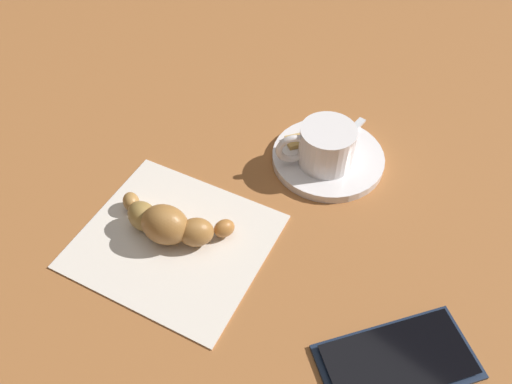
{
  "coord_description": "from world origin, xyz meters",
  "views": [
    {
      "loc": [
        0.26,
        0.25,
        0.44
      ],
      "look_at": [
        -0.02,
        0.01,
        0.01
      ],
      "focal_mm": 35.43,
      "sensor_mm": 36.0,
      "label": 1
    }
  ],
  "objects_px": {
    "espresso_cup": "(325,146)",
    "croissant": "(168,223)",
    "saucer": "(328,158)",
    "napkin": "(174,240)",
    "sugar_packet": "(313,139)",
    "cell_phone": "(398,361)",
    "teaspoon": "(328,154)"
  },
  "relations": [
    {
      "from": "napkin",
      "to": "croissant",
      "type": "height_order",
      "value": "croissant"
    },
    {
      "from": "sugar_packet",
      "to": "cell_phone",
      "type": "xyz_separation_m",
      "value": [
        0.17,
        0.23,
        -0.01
      ]
    },
    {
      "from": "napkin",
      "to": "saucer",
      "type": "bearing_deg",
      "value": 165.7
    },
    {
      "from": "saucer",
      "to": "croissant",
      "type": "distance_m",
      "value": 0.21
    },
    {
      "from": "saucer",
      "to": "espresso_cup",
      "type": "bearing_deg",
      "value": 3.74
    },
    {
      "from": "espresso_cup",
      "to": "cell_phone",
      "type": "relative_size",
      "value": 0.52
    },
    {
      "from": "napkin",
      "to": "cell_phone",
      "type": "height_order",
      "value": "cell_phone"
    },
    {
      "from": "sugar_packet",
      "to": "croissant",
      "type": "height_order",
      "value": "croissant"
    },
    {
      "from": "saucer",
      "to": "sugar_packet",
      "type": "xyz_separation_m",
      "value": [
        -0.01,
        -0.03,
        0.01
      ]
    },
    {
      "from": "sugar_packet",
      "to": "napkin",
      "type": "distance_m",
      "value": 0.22
    },
    {
      "from": "espresso_cup",
      "to": "teaspoon",
      "type": "relative_size",
      "value": 0.66
    },
    {
      "from": "espresso_cup",
      "to": "teaspoon",
      "type": "distance_m",
      "value": 0.02
    },
    {
      "from": "cell_phone",
      "to": "teaspoon",
      "type": "bearing_deg",
      "value": -129.8
    },
    {
      "from": "napkin",
      "to": "cell_phone",
      "type": "xyz_separation_m",
      "value": [
        -0.04,
        0.25,
        0.0
      ]
    },
    {
      "from": "cell_phone",
      "to": "croissant",
      "type": "bearing_deg",
      "value": -81.37
    },
    {
      "from": "saucer",
      "to": "cell_phone",
      "type": "relative_size",
      "value": 0.86
    },
    {
      "from": "espresso_cup",
      "to": "teaspoon",
      "type": "xyz_separation_m",
      "value": [
        -0.01,
        -0.0,
        -0.02
      ]
    },
    {
      "from": "saucer",
      "to": "teaspoon",
      "type": "xyz_separation_m",
      "value": [
        0.0,
        0.0,
        0.01
      ]
    },
    {
      "from": "sugar_packet",
      "to": "napkin",
      "type": "relative_size",
      "value": 0.33
    },
    {
      "from": "saucer",
      "to": "napkin",
      "type": "xyz_separation_m",
      "value": [
        0.21,
        -0.05,
        -0.0
      ]
    },
    {
      "from": "espresso_cup",
      "to": "napkin",
      "type": "xyz_separation_m",
      "value": [
        0.19,
        -0.05,
        -0.03
      ]
    },
    {
      "from": "teaspoon",
      "to": "cell_phone",
      "type": "distance_m",
      "value": 0.25
    },
    {
      "from": "teaspoon",
      "to": "espresso_cup",
      "type": "bearing_deg",
      "value": 0.93
    },
    {
      "from": "sugar_packet",
      "to": "napkin",
      "type": "bearing_deg",
      "value": 25.39
    },
    {
      "from": "saucer",
      "to": "espresso_cup",
      "type": "xyz_separation_m",
      "value": [
        0.01,
        0.0,
        0.03
      ]
    },
    {
      "from": "espresso_cup",
      "to": "cell_phone",
      "type": "bearing_deg",
      "value": 52.01
    },
    {
      "from": "sugar_packet",
      "to": "napkin",
      "type": "height_order",
      "value": "sugar_packet"
    },
    {
      "from": "sugar_packet",
      "to": "saucer",
      "type": "bearing_deg",
      "value": 105.94
    },
    {
      "from": "espresso_cup",
      "to": "napkin",
      "type": "distance_m",
      "value": 0.2
    },
    {
      "from": "sugar_packet",
      "to": "cell_phone",
      "type": "distance_m",
      "value": 0.28
    },
    {
      "from": "espresso_cup",
      "to": "croissant",
      "type": "height_order",
      "value": "espresso_cup"
    },
    {
      "from": "espresso_cup",
      "to": "napkin",
      "type": "height_order",
      "value": "espresso_cup"
    }
  ]
}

